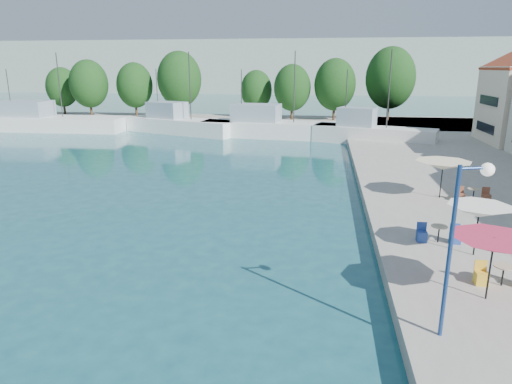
% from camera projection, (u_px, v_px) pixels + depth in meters
% --- Properties ---
extents(quay_far, '(90.00, 16.00, 0.60)m').
position_uv_depth(quay_far, '(244.00, 122.00, 65.97)').
color(quay_far, gray).
rests_on(quay_far, ground).
extents(hill_west, '(180.00, 40.00, 16.00)m').
position_uv_depth(hill_west, '(228.00, 67.00, 155.76)').
color(hill_west, '#929F95').
rests_on(hill_west, ground).
extents(hill_east, '(140.00, 40.00, 12.00)m').
position_uv_depth(hill_east, '(428.00, 73.00, 165.31)').
color(hill_east, '#929F95').
rests_on(hill_east, ground).
extents(trawler_01, '(20.39, 5.59, 10.20)m').
position_uv_depth(trawler_01, '(45.00, 122.00, 59.57)').
color(trawler_01, white).
rests_on(trawler_01, ground).
extents(trawler_02, '(15.47, 9.21, 10.20)m').
position_uv_depth(trawler_02, '(179.00, 124.00, 57.18)').
color(trawler_02, white).
rests_on(trawler_02, ground).
extents(trawler_03, '(18.49, 6.62, 10.20)m').
position_uv_depth(trawler_03, '(275.00, 128.00, 53.97)').
color(trawler_03, silver).
rests_on(trawler_03, ground).
extents(trawler_04, '(13.31, 7.13, 10.20)m').
position_uv_depth(trawler_04, '(371.00, 134.00, 49.36)').
color(trawler_04, silver).
rests_on(trawler_04, ground).
extents(tree_01, '(5.02, 5.02, 7.43)m').
position_uv_depth(tree_01, '(62.00, 87.00, 73.38)').
color(tree_01, '#3F2B19').
rests_on(tree_01, quay_far).
extents(tree_02, '(5.79, 5.79, 8.57)m').
position_uv_depth(tree_02, '(89.00, 84.00, 69.84)').
color(tree_02, '#3F2B19').
rests_on(tree_02, quay_far).
extents(tree_03, '(5.51, 5.51, 8.15)m').
position_uv_depth(tree_03, '(135.00, 85.00, 70.37)').
color(tree_03, '#3F2B19').
rests_on(tree_03, quay_far).
extents(tree_04, '(6.61, 6.61, 9.79)m').
position_uv_depth(tree_04, '(179.00, 79.00, 68.57)').
color(tree_04, '#3F2B19').
rests_on(tree_04, quay_far).
extents(tree_05, '(4.75, 4.75, 7.03)m').
position_uv_depth(tree_05, '(256.00, 90.00, 68.97)').
color(tree_05, '#3F2B19').
rests_on(tree_05, quay_far).
extents(tree_06, '(5.32, 5.32, 7.87)m').
position_uv_depth(tree_06, '(292.00, 88.00, 65.67)').
color(tree_06, '#3F2B19').
rests_on(tree_06, quay_far).
extents(tree_07, '(5.86, 5.86, 8.68)m').
position_uv_depth(tree_07, '(335.00, 85.00, 64.87)').
color(tree_07, '#3F2B19').
rests_on(tree_07, quay_far).
extents(tree_08, '(6.93, 6.93, 10.27)m').
position_uv_depth(tree_08, '(390.00, 78.00, 64.51)').
color(tree_08, '#3F2B19').
rests_on(tree_08, quay_far).
extents(umbrella_pink, '(2.76, 2.76, 2.17)m').
position_uv_depth(umbrella_pink, '(493.00, 245.00, 14.67)').
color(umbrella_pink, black).
rests_on(umbrella_pink, quay_right).
extents(umbrella_white, '(2.52, 2.52, 2.13)m').
position_uv_depth(umbrella_white, '(479.00, 211.00, 18.21)').
color(umbrella_white, black).
rests_on(umbrella_white, quay_right).
extents(umbrella_cream, '(3.19, 3.19, 2.21)m').
position_uv_depth(umbrella_cream, '(443.00, 165.00, 26.36)').
color(umbrella_cream, black).
rests_on(umbrella_cream, quay_right).
extents(cafe_table_01, '(1.82, 0.70, 0.76)m').
position_uv_depth(cafe_table_01, '(502.00, 278.00, 16.01)').
color(cafe_table_01, black).
rests_on(cafe_table_01, quay_right).
extents(cafe_table_02, '(1.82, 0.70, 0.76)m').
position_uv_depth(cafe_table_02, '(438.00, 236.00, 19.98)').
color(cafe_table_02, black).
rests_on(cafe_table_02, quay_right).
extents(cafe_table_03, '(1.82, 0.70, 0.76)m').
position_uv_depth(cafe_table_03, '(473.00, 197.00, 26.05)').
color(cafe_table_03, black).
rests_on(cafe_table_03, quay_right).
extents(street_lamp, '(1.00, 0.48, 5.03)m').
position_uv_depth(street_lamp, '(464.00, 220.00, 12.25)').
color(street_lamp, navy).
rests_on(street_lamp, quay_right).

